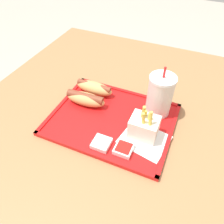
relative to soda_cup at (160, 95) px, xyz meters
name	(u,v)px	position (x,y,z in m)	size (l,w,h in m)	color
ground_plane	(116,215)	(-0.10, -0.10, -0.84)	(8.00, 8.00, 0.00)	#ADA393
dining_table	(117,182)	(-0.10, -0.10, -0.46)	(1.06, 1.18, 0.76)	olive
food_tray	(112,119)	(-0.13, -0.09, -0.07)	(0.39, 0.31, 0.01)	red
paper_napkin	(144,139)	(0.00, -0.13, -0.07)	(0.15, 0.14, 0.00)	white
soda_cup	(160,95)	(0.00, 0.00, 0.00)	(0.08, 0.08, 0.17)	silver
hot_dog_far	(94,88)	(-0.24, 0.00, -0.05)	(0.14, 0.06, 0.04)	tan
hot_dog_near	(86,99)	(-0.24, -0.06, -0.05)	(0.14, 0.06, 0.05)	tan
fries_carton	(144,127)	(-0.01, -0.12, -0.03)	(0.08, 0.07, 0.11)	silver
sauce_cup_mayo	(101,143)	(-0.11, -0.20, -0.06)	(0.05, 0.05, 0.02)	silver
sauce_cup_ketchup	(124,149)	(-0.05, -0.20, -0.06)	(0.05, 0.05, 0.02)	silver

